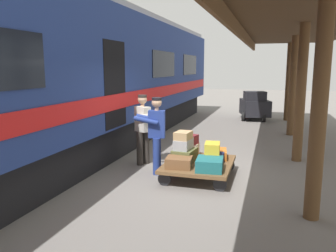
# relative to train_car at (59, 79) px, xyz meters

# --- Properties ---
(ground_plane) EXTENTS (60.00, 60.00, 0.00)m
(ground_plane) POSITION_rel_train_car_xyz_m (-3.44, 0.00, -2.06)
(ground_plane) COLOR slate
(platform_canopy) EXTENTS (3.20, 18.26, 3.56)m
(platform_canopy) POSITION_rel_train_car_xyz_m (-5.61, 0.00, 1.22)
(platform_canopy) COLOR brown
(platform_canopy) RESTS_ON ground_plane
(train_car) EXTENTS (3.02, 21.50, 4.00)m
(train_car) POSITION_rel_train_car_xyz_m (0.00, 0.00, 0.00)
(train_car) COLOR navy
(train_car) RESTS_ON ground_plane
(luggage_cart) EXTENTS (1.39, 1.72, 0.34)m
(luggage_cart) POSITION_rel_train_car_xyz_m (-3.56, 0.30, -1.77)
(luggage_cart) COLOR brown
(luggage_cart) RESTS_ON ground_plane
(suitcase_navy_fabric) EXTENTS (0.39, 0.54, 0.21)m
(suitcase_navy_fabric) POSITION_rel_train_car_xyz_m (-3.88, 0.30, -1.62)
(suitcase_navy_fabric) COLOR navy
(suitcase_navy_fabric) RESTS_ON luggage_cart
(suitcase_cream_canvas) EXTENTS (0.39, 0.55, 0.28)m
(suitcase_cream_canvas) POSITION_rel_train_car_xyz_m (-3.25, -0.17, -1.58)
(suitcase_cream_canvas) COLOR beige
(suitcase_cream_canvas) RESTS_ON luggage_cart
(suitcase_orange_carryall) EXTENTS (0.50, 0.62, 0.19)m
(suitcase_orange_carryall) POSITION_rel_train_car_xyz_m (-3.88, -0.17, -1.63)
(suitcase_orange_carryall) COLOR #CC6B23
(suitcase_orange_carryall) RESTS_ON luggage_cart
(suitcase_olive_duffel) EXTENTS (0.48, 0.62, 0.27)m
(suitcase_olive_duffel) POSITION_rel_train_car_xyz_m (-3.25, 0.30, -1.59)
(suitcase_olive_duffel) COLOR brown
(suitcase_olive_duffel) RESTS_ON luggage_cart
(suitcase_teal_softside) EXTENTS (0.56, 0.63, 0.24)m
(suitcase_teal_softside) POSITION_rel_train_car_xyz_m (-3.88, 0.78, -1.60)
(suitcase_teal_softside) COLOR #1E666B
(suitcase_teal_softside) RESTS_ON luggage_cart
(suitcase_brown_leather) EXTENTS (0.56, 0.50, 0.21)m
(suitcase_brown_leather) POSITION_rel_train_car_xyz_m (-3.25, 0.78, -1.62)
(suitcase_brown_leather) COLOR brown
(suitcase_brown_leather) RESTS_ON luggage_cart
(suitcase_yellow_case) EXTENTS (0.36, 0.48, 0.24)m
(suitcase_yellow_case) POSITION_rel_train_car_xyz_m (-3.85, 0.30, -1.40)
(suitcase_yellow_case) COLOR gold
(suitcase_yellow_case) RESTS_ON suitcase_navy_fabric
(suitcase_maroon_trunk) EXTENTS (0.40, 0.46, 0.21)m
(suitcase_maroon_trunk) POSITION_rel_train_car_xyz_m (-3.23, -0.15, -1.34)
(suitcase_maroon_trunk) COLOR maroon
(suitcase_maroon_trunk) RESTS_ON suitcase_cream_canvas
(suitcase_gray_aluminum) EXTENTS (0.34, 0.55, 0.22)m
(suitcase_gray_aluminum) POSITION_rel_train_car_xyz_m (-3.21, 0.28, -1.35)
(suitcase_gray_aluminum) COLOR #9EA0A5
(suitcase_gray_aluminum) RESTS_ON suitcase_olive_duffel
(suitcase_tan_vintage) EXTENTS (0.34, 0.44, 0.17)m
(suitcase_tan_vintage) POSITION_rel_train_car_xyz_m (-3.21, 0.32, -1.15)
(suitcase_tan_vintage) COLOR tan
(suitcase_tan_vintage) RESTS_ON suitcase_gray_aluminum
(porter_in_overalls) EXTENTS (0.72, 0.53, 1.70)m
(porter_in_overalls) POSITION_rel_train_car_xyz_m (-2.58, 0.27, -1.14)
(porter_in_overalls) COLOR navy
(porter_in_overalls) RESTS_ON ground_plane
(porter_by_door) EXTENTS (0.74, 0.62, 1.70)m
(porter_by_door) POSITION_rel_train_car_xyz_m (-2.06, -0.31, -1.14)
(porter_by_door) COLOR #332D28
(porter_by_door) RESTS_ON ground_plane
(baggage_tug) EXTENTS (1.50, 1.93, 1.30)m
(baggage_tug) POSITION_rel_train_car_xyz_m (-4.29, -8.50, -1.43)
(baggage_tug) COLOR black
(baggage_tug) RESTS_ON ground_plane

